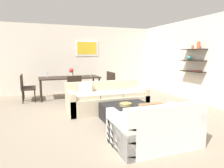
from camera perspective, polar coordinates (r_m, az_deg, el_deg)
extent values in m
plane|color=gray|center=(5.44, 0.33, -8.15)|extent=(18.00, 18.00, 0.00)
cube|color=silver|center=(8.68, -6.24, 6.99)|extent=(8.40, 0.06, 2.70)
cube|color=white|center=(8.61, -7.06, 9.96)|extent=(0.95, 0.02, 0.63)
cube|color=gold|center=(8.59, -7.04, 9.96)|extent=(0.81, 0.01, 0.50)
cube|color=silver|center=(7.35, 21.29, 6.25)|extent=(0.06, 8.20, 2.70)
cube|color=black|center=(7.03, 21.95, 9.01)|extent=(0.28, 0.90, 0.02)
cube|color=black|center=(7.03, 21.80, 6.16)|extent=(0.28, 0.90, 0.02)
cube|color=black|center=(7.04, 21.64, 3.31)|extent=(0.28, 0.90, 0.02)
cylinder|color=#D85933|center=(6.88, 23.15, 9.99)|extent=(0.10, 0.10, 0.22)
sphere|color=teal|center=(7.16, 20.86, 6.89)|extent=(0.14, 0.14, 0.14)
cylinder|color=olive|center=(7.06, 21.71, 9.60)|extent=(0.07, 0.07, 0.12)
cube|color=#4C1E19|center=(6.93, 22.49, 3.42)|extent=(0.20, 0.28, 0.03)
cube|color=beige|center=(5.64, -1.29, -5.35)|extent=(2.17, 0.90, 0.42)
cube|color=beige|center=(5.91, -2.50, -0.87)|extent=(2.17, 0.16, 0.36)
cube|color=beige|center=(5.38, -11.61, -5.21)|extent=(0.14, 0.90, 0.60)
cube|color=beige|center=(6.03, 7.88, -3.66)|extent=(0.14, 0.90, 0.60)
cube|color=beige|center=(5.37, -7.53, -3.27)|extent=(0.61, 0.70, 0.10)
cube|color=beige|center=(5.55, -1.16, -2.83)|extent=(0.61, 0.70, 0.10)
cube|color=beige|center=(5.79, 4.74, -2.39)|extent=(0.61, 0.70, 0.10)
cube|color=white|center=(5.58, -7.55, -1.48)|extent=(0.36, 0.13, 0.36)
cube|color=white|center=(3.67, 11.66, -13.15)|extent=(1.43, 0.90, 0.42)
cube|color=white|center=(3.25, 15.38, -8.82)|extent=(1.43, 0.16, 0.36)
cube|color=white|center=(4.01, 19.67, -10.25)|extent=(0.14, 0.90, 0.60)
cube|color=white|center=(3.35, 2.06, -13.43)|extent=(0.14, 0.90, 0.60)
cube|color=white|center=(3.77, 15.19, -8.50)|extent=(0.56, 0.70, 0.10)
cube|color=white|center=(3.48, 7.35, -9.72)|extent=(0.56, 0.70, 0.10)
cube|color=#99724C|center=(3.29, 10.67, -8.47)|extent=(0.36, 0.12, 0.36)
cube|color=black|center=(4.75, 4.57, -8.27)|extent=(1.11, 1.07, 0.38)
cylinder|color=#99844C|center=(4.66, 3.84, -5.79)|extent=(0.28, 0.28, 0.06)
torus|color=#99844C|center=(4.65, 3.84, -5.45)|extent=(0.29, 0.29, 0.02)
cube|color=black|center=(7.37, -11.85, 1.81)|extent=(2.09, 0.90, 0.04)
cylinder|color=black|center=(6.95, -19.29, -1.99)|extent=(0.06, 0.06, 0.71)
cylinder|color=black|center=(7.26, -3.58, -1.11)|extent=(0.06, 0.06, 0.71)
cylinder|color=black|center=(7.72, -19.45, -1.01)|extent=(0.06, 0.06, 0.71)
cylinder|color=black|center=(8.00, -5.23, -0.26)|extent=(0.06, 0.06, 0.71)
cube|color=black|center=(7.92, -2.23, 0.23)|extent=(0.44, 0.44, 0.04)
cube|color=black|center=(7.96, -0.87, 1.98)|extent=(0.04, 0.44, 0.43)
cylinder|color=black|center=(8.07, -3.84, -1.24)|extent=(0.04, 0.04, 0.41)
cylinder|color=black|center=(7.73, -3.06, -1.66)|extent=(0.04, 0.04, 0.41)
cylinder|color=black|center=(8.18, -1.42, -1.10)|extent=(0.04, 0.04, 0.41)
cylinder|color=black|center=(7.85, -0.55, -1.50)|extent=(0.04, 0.04, 0.41)
cube|color=black|center=(7.54, -1.25, -0.17)|extent=(0.44, 0.44, 0.04)
cube|color=black|center=(7.58, 0.17, 1.67)|extent=(0.04, 0.44, 0.43)
cylinder|color=black|center=(7.69, -2.96, -1.71)|extent=(0.04, 0.04, 0.41)
cylinder|color=black|center=(7.35, -2.10, -2.17)|extent=(0.04, 0.04, 0.41)
cylinder|color=black|center=(7.81, -0.44, -1.55)|extent=(0.04, 0.04, 0.41)
cylinder|color=black|center=(7.47, 0.52, -1.99)|extent=(0.04, 0.04, 0.41)
cube|color=black|center=(6.66, -10.74, -1.45)|extent=(0.44, 0.44, 0.04)
cube|color=black|center=(6.43, -10.48, 0.33)|extent=(0.44, 0.04, 0.43)
cylinder|color=black|center=(6.90, -9.47, -2.97)|extent=(0.04, 0.04, 0.41)
cylinder|color=black|center=(6.84, -12.43, -3.15)|extent=(0.04, 0.04, 0.41)
cylinder|color=black|center=(6.56, -8.86, -3.55)|extent=(0.04, 0.04, 0.41)
cylinder|color=black|center=(6.50, -11.97, -3.75)|extent=(0.04, 0.04, 0.41)
cube|color=black|center=(7.13, -22.41, -1.30)|extent=(0.44, 0.44, 0.04)
cube|color=black|center=(7.10, -24.13, 0.49)|extent=(0.04, 0.44, 0.43)
cylinder|color=black|center=(6.98, -20.87, -3.28)|extent=(0.04, 0.04, 0.41)
cylinder|color=black|center=(7.34, -20.87, -2.74)|extent=(0.04, 0.04, 0.41)
cylinder|color=black|center=(7.00, -23.82, -3.42)|extent=(0.04, 0.04, 0.41)
cylinder|color=black|center=(7.35, -23.68, -2.88)|extent=(0.04, 0.04, 0.41)
cube|color=black|center=(7.53, -22.33, -0.81)|extent=(0.44, 0.44, 0.04)
cube|color=black|center=(7.50, -23.95, 0.88)|extent=(0.04, 0.44, 0.43)
cylinder|color=black|center=(7.38, -20.87, -2.68)|extent=(0.04, 0.04, 0.41)
cylinder|color=black|center=(7.74, -20.87, -2.19)|extent=(0.04, 0.04, 0.41)
cylinder|color=black|center=(7.39, -23.66, -2.81)|extent=(0.04, 0.04, 0.41)
cylinder|color=black|center=(7.75, -23.54, -2.33)|extent=(0.04, 0.04, 0.41)
cylinder|color=silver|center=(6.98, -11.35, 1.66)|extent=(0.06, 0.06, 0.01)
cylinder|color=silver|center=(6.98, -11.36, 2.01)|extent=(0.01, 0.01, 0.08)
cylinder|color=silver|center=(6.97, -11.38, 2.71)|extent=(0.07, 0.07, 0.09)
cylinder|color=silver|center=(7.40, -17.73, 1.79)|extent=(0.06, 0.06, 0.01)
cylinder|color=silver|center=(7.40, -17.75, 2.14)|extent=(0.01, 0.01, 0.08)
cylinder|color=silver|center=(7.39, -17.78, 2.77)|extent=(0.07, 0.07, 0.08)
cylinder|color=silver|center=(7.41, -5.98, 2.15)|extent=(0.06, 0.06, 0.01)
cylinder|color=silver|center=(7.40, -5.98, 2.46)|extent=(0.01, 0.01, 0.07)
cylinder|color=silver|center=(7.40, -5.99, 3.04)|extent=(0.07, 0.07, 0.08)
cylinder|color=olive|center=(7.41, -11.33, 2.68)|extent=(0.13, 0.13, 0.17)
sphere|color=red|center=(7.40, -11.36, 3.80)|extent=(0.16, 0.16, 0.16)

